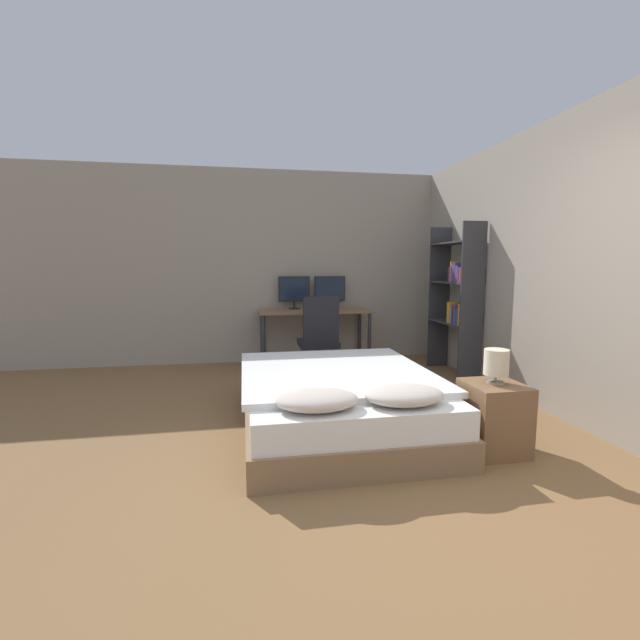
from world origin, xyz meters
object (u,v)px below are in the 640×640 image
monitor_right (330,290)px  keyboard (317,311)px  nightstand (493,417)px  bookshelf (458,294)px  computer_mouse (336,310)px  desk (315,317)px  office_chair (319,346)px  bed (338,400)px  bedside_lamp (496,363)px  monitor_left (294,291)px

monitor_right → keyboard: size_ratio=1.33×
nightstand → bookshelf: size_ratio=0.27×
bookshelf → computer_mouse: bearing=153.0°
desk → nightstand: bearing=-74.6°
desk → office_chair: bearing=-95.3°
monitor_right → bookshelf: bookshelf is taller
desk → bookshelf: bookshelf is taller
keyboard → bookshelf: bookshelf is taller
keyboard → bed: bearing=-95.2°
nightstand → monitor_right: size_ratio=1.12×
bedside_lamp → keyboard: 2.95m
desk → monitor_left: bearing=142.0°
bed → monitor_right: 2.73m
desk → computer_mouse: computer_mouse is taller
computer_mouse → office_chair: 0.74m
computer_mouse → desk: bearing=143.0°
computer_mouse → bookshelf: bookshelf is taller
nightstand → bedside_lamp: size_ratio=2.03×
monitor_right → office_chair: bearing=-109.2°
bedside_lamp → monitor_left: monitor_left is taller
computer_mouse → bed: bearing=-102.0°
keyboard → computer_mouse: (0.26, -0.00, 0.01)m
monitor_left → nightstand: bearing=-71.3°
monitor_left → office_chair: size_ratio=0.45×
nightstand → bed: bearing=147.8°
bed → monitor_right: monitor_right is taller
nightstand → keyboard: 2.99m
monitor_left → monitor_right: bearing=0.0°
bedside_lamp → nightstand: bearing=0.0°
bed → office_chair: office_chair is taller
office_chair → computer_mouse: bearing=58.3°
monitor_right → keyboard: 0.54m
computer_mouse → bookshelf: bearing=-27.0°
monitor_right → computer_mouse: (0.01, -0.40, -0.24)m
bed → monitor_left: 2.69m
monitor_right → bed: bearing=-100.0°
keyboard → office_chair: office_chair is taller
desk → bookshelf: bearing=-28.8°
bedside_lamp → keyboard: size_ratio=0.74×
bedside_lamp → computer_mouse: 2.89m
bed → computer_mouse: size_ratio=28.47×
monitor_right → bedside_lamp: bearing=-79.9°
bed → keyboard: size_ratio=5.78×
desk → computer_mouse: bearing=-37.0°
bedside_lamp → desk: 3.14m
bookshelf → nightstand: bearing=-111.0°
computer_mouse → bedside_lamp: bearing=-78.6°
bed → nightstand: 1.22m
nightstand → office_chair: bearing=111.4°
office_chair → monitor_left: bearing=101.5°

